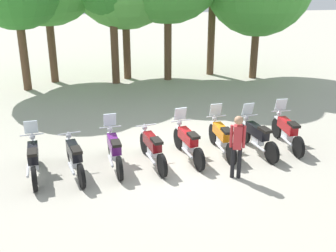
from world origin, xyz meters
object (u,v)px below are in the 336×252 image
object	(u,v)px
motorcycle_5	(222,137)
motorcycle_7	(287,131)
motorcycle_0	(34,158)
motorcycle_3	(152,148)
motorcycle_2	(114,149)
motorcycle_4	(188,142)
motorcycle_1	(75,157)
person_0	(237,142)
motorcycle_6	(257,136)

from	to	relation	value
motorcycle_5	motorcycle_7	world-z (taller)	same
motorcycle_0	motorcycle_7	xyz separation A→B (m)	(7.44, 0.76, 0.00)
motorcycle_7	motorcycle_3	bearing A→B (deg)	97.51
motorcycle_2	motorcycle_7	size ratio (longest dim) A/B	1.00
motorcycle_3	motorcycle_4	distance (m)	1.08
motorcycle_2	motorcycle_5	world-z (taller)	same
motorcycle_1	person_0	distance (m)	4.31
motorcycle_2	person_0	xyz separation A→B (m)	(3.12, -1.20, 0.50)
motorcycle_4	motorcycle_6	size ratio (longest dim) A/B	1.00
motorcycle_5	motorcycle_6	bearing A→B (deg)	-99.49
motorcycle_4	person_0	bearing A→B (deg)	-154.70
motorcycle_4	motorcycle_6	world-z (taller)	same
motorcycle_0	motorcycle_4	distance (m)	4.27
motorcycle_1	motorcycle_3	bearing A→B (deg)	-96.43
motorcycle_3	motorcycle_6	size ratio (longest dim) A/B	1.00
motorcycle_3	motorcycle_7	distance (m)	4.29
motorcycle_4	motorcycle_7	xyz separation A→B (m)	(3.19, 0.33, 0.00)
motorcycle_3	person_0	xyz separation A→B (m)	(2.06, -1.17, 0.52)
motorcycle_1	motorcycle_6	distance (m)	5.34
motorcycle_4	person_0	xyz separation A→B (m)	(1.00, -1.39, 0.50)
motorcycle_0	motorcycle_4	world-z (taller)	same
motorcycle_4	person_0	world-z (taller)	person_0
motorcycle_5	motorcycle_3	bearing A→B (deg)	97.36
motorcycle_4	motorcycle_7	size ratio (longest dim) A/B	0.99
motorcycle_1	person_0	xyz separation A→B (m)	(4.18, -0.91, 0.52)
motorcycle_6	motorcycle_1	bearing A→B (deg)	85.52
motorcycle_2	motorcycle_4	bearing A→B (deg)	-91.42
motorcycle_5	motorcycle_7	size ratio (longest dim) A/B	1.00
motorcycle_7	person_0	xyz separation A→B (m)	(-2.19, -1.73, 0.50)
motorcycle_1	motorcycle_5	distance (m)	4.30
motorcycle_0	person_0	bearing A→B (deg)	-107.67
motorcycle_1	motorcycle_2	bearing A→B (deg)	-88.08
motorcycle_3	motorcycle_6	world-z (taller)	motorcycle_6
motorcycle_4	motorcycle_5	world-z (taller)	same
motorcycle_0	motorcycle_5	size ratio (longest dim) A/B	1.00
person_0	motorcycle_6	bearing A→B (deg)	160.38
motorcycle_4	motorcycle_5	size ratio (longest dim) A/B	0.99
motorcycle_1	motorcycle_2	xyz separation A→B (m)	(1.06, 0.29, 0.01)
motorcycle_1	motorcycle_3	distance (m)	2.14
motorcycle_4	motorcycle_2	bearing A→B (deg)	84.76
motorcycle_5	person_0	size ratio (longest dim) A/B	1.26
motorcycle_1	motorcycle_3	world-z (taller)	same
motorcycle_4	motorcycle_0	bearing A→B (deg)	85.35
motorcycle_2	motorcycle_4	distance (m)	2.13
motorcycle_6	motorcycle_7	size ratio (longest dim) A/B	0.99
motorcycle_5	motorcycle_4	bearing A→B (deg)	96.57
person_0	motorcycle_7	bearing A→B (deg)	145.88
motorcycle_5	motorcycle_1	bearing A→B (deg)	95.40
motorcycle_6	person_0	size ratio (longest dim) A/B	1.25
motorcycle_3	motorcycle_2	bearing A→B (deg)	77.46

